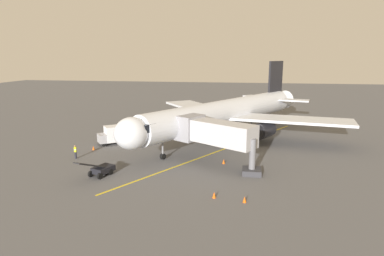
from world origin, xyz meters
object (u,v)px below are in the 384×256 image
object	(u,v)px
box_truck_near_nose	(115,134)
safety_cone_wing_starboard	(224,161)
ground_crew_wing_walker	(217,121)
belt_loader_portside	(101,169)
jet_bridge	(210,132)
safety_cone_nose_right	(214,195)
safety_cone_wing_port	(245,199)
airplane	(228,113)
safety_cone_nose_left	(93,148)
ground_crew_marshaller	(75,152)

from	to	relation	value
box_truck_near_nose	safety_cone_wing_starboard	world-z (taller)	box_truck_near_nose
ground_crew_wing_walker	belt_loader_portside	size ratio (longest dim) A/B	0.36
ground_crew_wing_walker	box_truck_near_nose	size ratio (longest dim) A/B	0.35
jet_bridge	safety_cone_nose_right	distance (m)	10.33
box_truck_near_nose	safety_cone_wing_port	xyz separation A→B (m)	(-18.49, 16.81, -1.11)
jet_bridge	safety_cone_wing_starboard	bearing A→B (deg)	-175.53
airplane	safety_cone_nose_left	distance (m)	20.09
safety_cone_wing_port	box_truck_near_nose	bearing A→B (deg)	-42.27
jet_bridge	safety_cone_wing_port	bearing A→B (deg)	111.94
safety_cone_nose_left	ground_crew_marshaller	bearing A→B (deg)	83.97
ground_crew_marshaller	safety_cone_wing_port	bearing A→B (deg)	155.73
ground_crew_marshaller	box_truck_near_nose	size ratio (longest dim) A/B	0.35
airplane	jet_bridge	size ratio (longest dim) A/B	3.37
ground_crew_marshaller	safety_cone_wing_starboard	distance (m)	18.19
airplane	safety_cone_wing_starboard	distance (m)	12.85
ground_crew_wing_walker	safety_cone_nose_right	world-z (taller)	ground_crew_wing_walker
belt_loader_portside	jet_bridge	bearing A→B (deg)	-151.72
safety_cone_nose_left	safety_cone_wing_starboard	xyz separation A→B (m)	(-17.74, 3.05, 0.00)
safety_cone_wing_starboard	box_truck_near_nose	bearing A→B (deg)	-22.25
airplane	safety_cone_wing_port	xyz separation A→B (m)	(-2.76, 22.55, -3.73)
safety_cone_nose_left	safety_cone_wing_starboard	world-z (taller)	same
box_truck_near_nose	belt_loader_portside	distance (m)	13.05
safety_cone_nose_left	safety_cone_wing_port	distance (m)	24.20
jet_bridge	safety_cone_nose_left	size ratio (longest dim) A/B	19.46
ground_crew_wing_walker	ground_crew_marshaller	bearing A→B (deg)	55.31
box_truck_near_nose	safety_cone_nose_right	xyz separation A→B (m)	(-15.80, 16.30, -1.11)
ground_crew_wing_walker	safety_cone_nose_right	size ratio (longest dim) A/B	3.11
airplane	safety_cone_nose_left	size ratio (longest dim) A/B	65.66
jet_bridge	ground_crew_marshaller	bearing A→B (deg)	2.86
ground_crew_wing_walker	safety_cone_wing_starboard	size ratio (longest dim) A/B	3.11
ground_crew_wing_walker	safety_cone_wing_port	xyz separation A→B (m)	(-5.05, 31.81, -0.61)
safety_cone_nose_left	safety_cone_nose_right	distance (m)	21.70
ground_crew_marshaller	safety_cone_nose_right	world-z (taller)	ground_crew_marshaller
safety_cone_wing_starboard	safety_cone_wing_port	bearing A→B (deg)	103.55
belt_loader_portside	safety_cone_wing_port	xyz separation A→B (m)	(-15.02, 4.24, -0.44)
ground_crew_wing_walker	belt_loader_portside	distance (m)	29.31
safety_cone_nose_right	safety_cone_wing_starboard	world-z (taller)	same
ground_crew_wing_walker	belt_loader_portside	bearing A→B (deg)	70.12
ground_crew_marshaller	safety_cone_nose_right	xyz separation A→B (m)	(-17.95, 8.80, -0.61)
airplane	safety_cone_wing_starboard	bearing A→B (deg)	91.35
airplane	safety_cone_wing_port	distance (m)	23.02
airplane	jet_bridge	world-z (taller)	airplane
ground_crew_wing_walker	safety_cone_nose_left	world-z (taller)	ground_crew_wing_walker
jet_bridge	ground_crew_wing_walker	bearing A→B (deg)	-87.43
safety_cone_nose_left	belt_loader_portside	bearing A→B (deg)	119.77
airplane	ground_crew_marshaller	size ratio (longest dim) A/B	21.12
airplane	belt_loader_portside	bearing A→B (deg)	56.20
airplane	safety_cone_wing_starboard	size ratio (longest dim) A/B	65.66
ground_crew_marshaller	jet_bridge	bearing A→B (deg)	-177.14
jet_bridge	box_truck_near_nose	distance (m)	16.06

